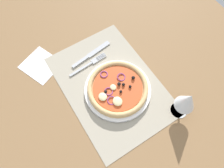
# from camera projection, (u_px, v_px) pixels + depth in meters

# --- Properties ---
(ground_plane) EXTENTS (1.90, 1.40, 0.02)m
(ground_plane) POSITION_uv_depth(u_px,v_px,m) (111.00, 86.00, 0.86)
(ground_plane) COLOR olive
(placemat) EXTENTS (0.51, 0.36, 0.00)m
(placemat) POSITION_uv_depth(u_px,v_px,m) (111.00, 85.00, 0.84)
(placemat) COLOR #A39984
(placemat) RESTS_ON ground_plane
(plate) EXTENTS (0.26, 0.26, 0.01)m
(plate) POSITION_uv_depth(u_px,v_px,m) (118.00, 90.00, 0.83)
(plate) COLOR white
(plate) RESTS_ON placemat
(pizza) EXTENTS (0.24, 0.24, 0.03)m
(pizza) POSITION_uv_depth(u_px,v_px,m) (118.00, 88.00, 0.81)
(pizza) COLOR tan
(pizza) RESTS_ON plate
(fork) EXTENTS (0.03, 0.18, 0.00)m
(fork) POSITION_uv_depth(u_px,v_px,m) (90.00, 64.00, 0.88)
(fork) COLOR #B2B5BA
(fork) RESTS_ON placemat
(knife) EXTENTS (0.04, 0.20, 0.01)m
(knife) POSITION_uv_depth(u_px,v_px,m) (92.00, 54.00, 0.90)
(knife) COLOR #B2B5BA
(knife) RESTS_ON placemat
(wine_glass) EXTENTS (0.07, 0.07, 0.15)m
(wine_glass) POSITION_uv_depth(u_px,v_px,m) (187.00, 101.00, 0.71)
(wine_glass) COLOR silver
(wine_glass) RESTS_ON ground_plane
(napkin) EXTENTS (0.19, 0.18, 0.00)m
(napkin) POSITION_uv_depth(u_px,v_px,m) (41.00, 65.00, 0.88)
(napkin) COLOR white
(napkin) RESTS_ON ground_plane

